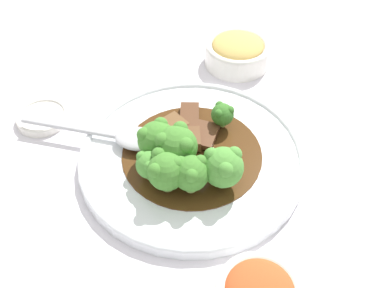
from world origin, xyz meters
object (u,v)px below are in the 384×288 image
(main_plate, at_px, (192,156))
(sauce_dish, at_px, (42,117))
(broccoli_floret_1, at_px, (176,146))
(broccoli_floret_4, at_px, (157,140))
(broccoli_floret_0, at_px, (191,173))
(broccoli_floret_5, at_px, (222,114))
(beef_strip_1, at_px, (205,135))
(broccoli_floret_2, at_px, (164,169))
(broccoli_floret_6, at_px, (150,164))
(side_bowl_appetizer, at_px, (238,51))
(serving_spoon, at_px, (127,137))
(beef_strip_3, at_px, (165,129))
(beef_strip_2, at_px, (184,139))
(beef_strip_0, at_px, (189,118))
(broccoli_floret_3, at_px, (223,167))

(main_plate, distance_m, sauce_dish, 0.24)
(broccoli_floret_1, height_order, broccoli_floret_4, broccoli_floret_1)
(broccoli_floret_0, distance_m, broccoli_floret_4, 0.07)
(main_plate, xyz_separation_m, broccoli_floret_5, (-0.02, -0.07, 0.03))
(beef_strip_1, height_order, broccoli_floret_2, broccoli_floret_2)
(broccoli_floret_6, height_order, side_bowl_appetizer, broccoli_floret_6)
(broccoli_floret_1, height_order, serving_spoon, broccoli_floret_1)
(beef_strip_3, xyz_separation_m, broccoli_floret_1, (-0.05, 0.05, 0.03))
(broccoli_floret_4, bearing_deg, main_plate, -140.17)
(beef_strip_2, height_order, broccoli_floret_2, broccoli_floret_2)
(main_plate, bearing_deg, broccoli_floret_2, 86.50)
(main_plate, height_order, broccoli_floret_0, broccoli_floret_0)
(beef_strip_1, xyz_separation_m, broccoli_floret_2, (0.01, 0.10, 0.03))
(side_bowl_appetizer, bearing_deg, broccoli_floret_0, 101.28)
(beef_strip_0, xyz_separation_m, side_bowl_appetizer, (0.00, -0.19, 0.00))
(broccoli_floret_2, xyz_separation_m, broccoli_floret_6, (0.02, -0.01, -0.01))
(beef_strip_2, xyz_separation_m, broccoli_floret_3, (-0.08, 0.04, 0.02))
(beef_strip_2, distance_m, broccoli_floret_0, 0.08)
(beef_strip_2, bearing_deg, broccoli_floret_4, 64.67)
(beef_strip_1, height_order, broccoli_floret_6, broccoli_floret_6)
(broccoli_floret_3, relative_size, broccoli_floret_4, 0.97)
(broccoli_floret_4, bearing_deg, broccoli_floret_0, 155.74)
(main_plate, bearing_deg, serving_spoon, 12.96)
(main_plate, distance_m, serving_spoon, 0.09)
(main_plate, relative_size, beef_strip_1, 5.76)
(beef_strip_3, height_order, side_bowl_appetizer, side_bowl_appetizer)
(broccoli_floret_5, distance_m, serving_spoon, 0.14)
(broccoli_floret_0, bearing_deg, side_bowl_appetizer, -78.72)
(beef_strip_2, relative_size, broccoli_floret_1, 0.88)
(beef_strip_0, height_order, broccoli_floret_3, broccoli_floret_3)
(beef_strip_1, relative_size, side_bowl_appetizer, 0.48)
(beef_strip_0, height_order, beef_strip_2, beef_strip_2)
(serving_spoon, bearing_deg, broccoli_floret_1, 172.23)
(serving_spoon, bearing_deg, main_plate, -167.04)
(beef_strip_1, bearing_deg, broccoli_floret_4, 57.50)
(beef_strip_3, distance_m, broccoli_floret_0, 0.11)
(side_bowl_appetizer, bearing_deg, broccoli_floret_5, 105.20)
(beef_strip_0, relative_size, sauce_dish, 0.86)
(broccoli_floret_0, distance_m, broccoli_floret_5, 0.13)
(beef_strip_0, distance_m, sauce_dish, 0.23)
(broccoli_floret_1, height_order, sauce_dish, broccoli_floret_1)
(beef_strip_0, bearing_deg, beef_strip_1, 147.81)
(beef_strip_0, height_order, broccoli_floret_1, broccoli_floret_1)
(beef_strip_3, xyz_separation_m, broccoli_floret_6, (-0.02, 0.08, 0.02))
(beef_strip_1, height_order, broccoli_floret_5, broccoli_floret_5)
(beef_strip_3, height_order, serving_spoon, serving_spoon)
(side_bowl_appetizer, distance_m, sauce_dish, 0.34)
(broccoli_floret_3, bearing_deg, broccoli_floret_2, 30.08)
(beef_strip_2, bearing_deg, broccoli_floret_5, -119.39)
(broccoli_floret_0, bearing_deg, beef_strip_2, -56.75)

